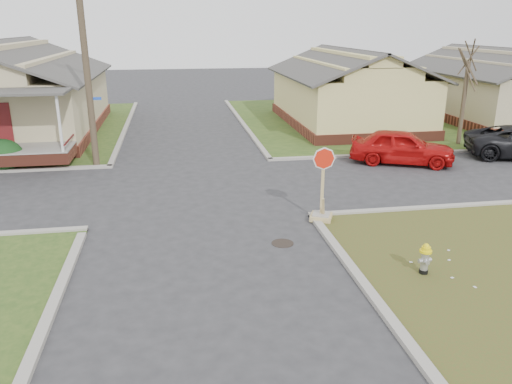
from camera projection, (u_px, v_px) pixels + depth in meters
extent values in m
plane|color=#2B2B2E|center=(205.00, 242.00, 14.53)|extent=(120.00, 120.00, 0.00)
cube|color=#2A4619|center=(503.00, 115.00, 34.78)|extent=(37.00, 19.00, 0.05)
cylinder|color=black|center=(283.00, 243.00, 14.41)|extent=(0.64, 0.64, 0.01)
cube|color=brown|center=(11.00, 128.00, 28.76)|extent=(9.70, 13.20, 0.60)
cube|color=beige|center=(6.00, 99.00, 28.22)|extent=(9.50, 13.00, 2.80)
cube|color=#5B1417|center=(2.00, 126.00, 22.49)|extent=(0.90, 0.06, 2.10)
cube|color=brown|center=(346.00, 120.00, 31.42)|extent=(7.20, 11.20, 0.60)
cube|color=#ECD98B|center=(347.00, 94.00, 30.91)|extent=(7.00, 11.00, 2.60)
cube|color=brown|center=(490.00, 115.00, 32.98)|extent=(7.20, 11.20, 0.60)
cube|color=#C9BA91|center=(494.00, 91.00, 32.47)|extent=(7.00, 11.00, 2.60)
cylinder|color=#3D3123|center=(86.00, 62.00, 20.76)|extent=(0.28, 0.28, 9.00)
cylinder|color=#3D3123|center=(463.00, 104.00, 25.56)|extent=(0.22, 0.22, 4.20)
cylinder|color=black|center=(423.00, 271.00, 12.57)|extent=(0.22, 0.22, 0.10)
cylinder|color=#A8A8AD|center=(425.00, 261.00, 12.48)|extent=(0.19, 0.19, 0.46)
sphere|color=#A8A8AD|center=(426.00, 253.00, 12.41)|extent=(0.19, 0.19, 0.19)
cylinder|color=yellow|center=(426.00, 251.00, 12.39)|extent=(0.30, 0.30, 0.06)
cylinder|color=yellow|center=(426.00, 249.00, 12.37)|extent=(0.22, 0.22, 0.10)
sphere|color=yellow|center=(426.00, 246.00, 12.35)|extent=(0.15, 0.15, 0.15)
cube|color=tan|center=(321.00, 217.00, 16.04)|extent=(0.66, 0.66, 0.16)
cube|color=gray|center=(321.00, 214.00, 16.00)|extent=(0.53, 0.53, 0.04)
cube|color=tan|center=(323.00, 183.00, 15.67)|extent=(0.10, 0.05, 2.24)
cylinder|color=red|center=(324.00, 159.00, 15.37)|extent=(0.60, 0.26, 0.64)
cylinder|color=silver|center=(324.00, 159.00, 15.39)|extent=(0.68, 0.30, 0.73)
imported|color=#AE0C0C|center=(402.00, 147.00, 22.44)|extent=(4.91, 3.50, 1.55)
ellipsoid|color=#133513|center=(2.00, 155.00, 21.49)|extent=(1.61, 1.32, 1.23)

